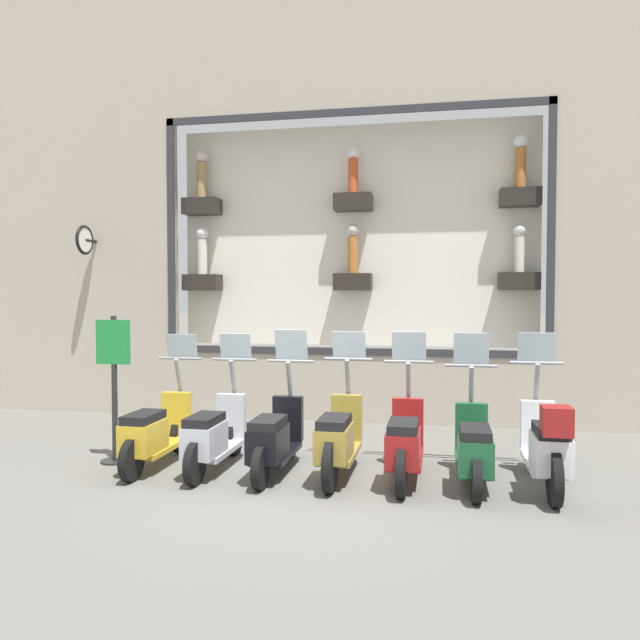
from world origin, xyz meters
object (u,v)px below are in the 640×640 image
object	(u,v)px
scooter_silver_5	(213,436)
scooter_yellow_6	(154,433)
scooter_black_4	(274,438)
scooter_green_1	(474,448)
scooter_white_0	(547,446)
scooter_red_2	(405,443)
shop_sign_post	(114,383)
scooter_olive_3	(338,439)

from	to	relation	value
scooter_silver_5	scooter_yellow_6	xyz separation A→B (m)	(-0.00, 0.75, -0.00)
scooter_black_4	scooter_yellow_6	size ratio (longest dim) A/B	1.00
scooter_green_1	scooter_silver_5	bearing A→B (deg)	89.98
scooter_white_0	scooter_black_4	size ratio (longest dim) A/B	1.01
scooter_yellow_6	scooter_green_1	bearing A→B (deg)	-90.01
scooter_green_1	scooter_red_2	size ratio (longest dim) A/B	0.99
scooter_white_0	scooter_green_1	world-z (taller)	scooter_white_0
scooter_silver_5	shop_sign_post	bearing A→B (deg)	83.86
scooter_black_4	scooter_red_2	bearing A→B (deg)	-89.87
scooter_green_1	scooter_yellow_6	xyz separation A→B (m)	(0.00, 3.74, 0.01)
scooter_white_0	scooter_green_1	distance (m)	0.75
scooter_black_4	scooter_silver_5	distance (m)	0.75
scooter_red_2	scooter_black_4	distance (m)	1.50
scooter_white_0	scooter_silver_5	bearing A→B (deg)	89.23
scooter_white_0	scooter_olive_3	xyz separation A→B (m)	(0.06, 2.24, -0.04)
scooter_green_1	scooter_black_4	bearing A→B (deg)	89.95
scooter_white_0	scooter_yellow_6	world-z (taller)	scooter_white_0
scooter_red_2	shop_sign_post	distance (m)	3.64
scooter_white_0	scooter_yellow_6	distance (m)	4.49
scooter_red_2	shop_sign_post	world-z (taller)	shop_sign_post
scooter_white_0	scooter_yellow_6	size ratio (longest dim) A/B	1.01
scooter_black_4	scooter_green_1	bearing A→B (deg)	-90.05
scooter_white_0	scooter_green_1	size ratio (longest dim) A/B	1.01
scooter_olive_3	scooter_silver_5	bearing A→B (deg)	90.27
scooter_silver_5	shop_sign_post	xyz separation A→B (m)	(0.15, 1.35, 0.57)
scooter_red_2	scooter_silver_5	bearing A→B (deg)	90.11
scooter_green_1	scooter_yellow_6	world-z (taller)	scooter_green_1
scooter_olive_3	shop_sign_post	world-z (taller)	shop_sign_post
scooter_red_2	scooter_silver_5	world-z (taller)	scooter_red_2
scooter_green_1	scooter_yellow_6	distance (m)	3.74
scooter_white_0	scooter_yellow_6	xyz separation A→B (m)	(0.05, 4.49, -0.07)
scooter_green_1	scooter_silver_5	world-z (taller)	scooter_green_1
scooter_olive_3	scooter_yellow_6	distance (m)	2.24
scooter_white_0	scooter_black_4	xyz separation A→B (m)	(0.05, 2.99, -0.06)
scooter_red_2	scooter_olive_3	xyz separation A→B (m)	(0.00, 0.75, 0.01)
scooter_green_1	scooter_red_2	xyz separation A→B (m)	(0.01, 0.75, 0.02)
scooter_yellow_6	scooter_black_4	bearing A→B (deg)	-89.94
scooter_green_1	shop_sign_post	bearing A→B (deg)	88.07
scooter_white_0	scooter_olive_3	distance (m)	2.25
scooter_white_0	shop_sign_post	world-z (taller)	shop_sign_post
scooter_black_4	shop_sign_post	size ratio (longest dim) A/B	0.98
scooter_black_4	scooter_olive_3	bearing A→B (deg)	-89.53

